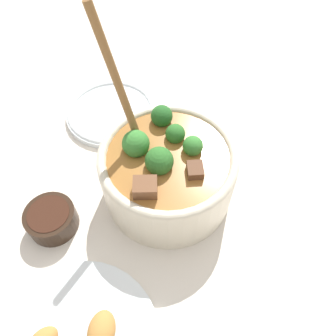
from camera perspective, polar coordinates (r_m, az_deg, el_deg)
name	(u,v)px	position (r m, az deg, el deg)	size (l,w,h in m)	color
ground_plane	(168,191)	(0.59, 0.00, -4.05)	(4.00, 4.00, 0.00)	silver
stew_bowl	(167,170)	(0.53, -0.09, -0.38)	(0.22, 0.22, 0.31)	beige
condiment_bowl	(51,218)	(0.57, -19.67, -8.28)	(0.08, 0.08, 0.04)	black
empty_plate	(111,112)	(0.71, -9.83, 9.58)	(0.19, 0.19, 0.02)	white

